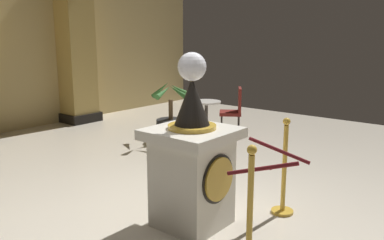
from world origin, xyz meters
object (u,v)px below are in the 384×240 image
Objects in this scene: cafe_table at (206,116)px; potted_palm_right at (171,124)px; pedestal_clock at (192,162)px; stanchion_far at (284,180)px; stanchion_near at (249,228)px; cafe_chair_red at (234,108)px.

potted_palm_right is at bearing 118.08° from cafe_table.
stanchion_far is at bearing -35.49° from pedestal_clock.
stanchion_near is 1.22m from stanchion_far.
stanchion_near is 1.12× the size of cafe_chair_red.
stanchion_far reaches higher than cafe_table.
stanchion_near is 0.96× the size of potted_palm_right.
stanchion_near is at bearing -166.20° from stanchion_far.
cafe_table is at bearing 160.25° from cafe_chair_red.
stanchion_near is at bearing -137.71° from cafe_table.
cafe_chair_red is (3.24, 1.63, -0.09)m from pedestal_clock.
cafe_chair_red is (0.90, -0.79, 0.27)m from potted_palm_right.
stanchion_near is 1.01× the size of stanchion_far.
cafe_chair_red is at bearing 26.74° from pedestal_clock.
cafe_table is (1.81, 2.44, 0.11)m from stanchion_far.
stanchion_far is at bearing -116.45° from potted_palm_right.
potted_palm_right reaches higher than stanchion_near.
potted_palm_right reaches higher than stanchion_far.
pedestal_clock is 3.23m from cafe_table.
pedestal_clock is 3.38m from potted_palm_right.
pedestal_clock is 2.30× the size of cafe_table.
potted_palm_right is at bearing 63.55° from stanchion_far.
potted_palm_right reaches higher than cafe_chair_red.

